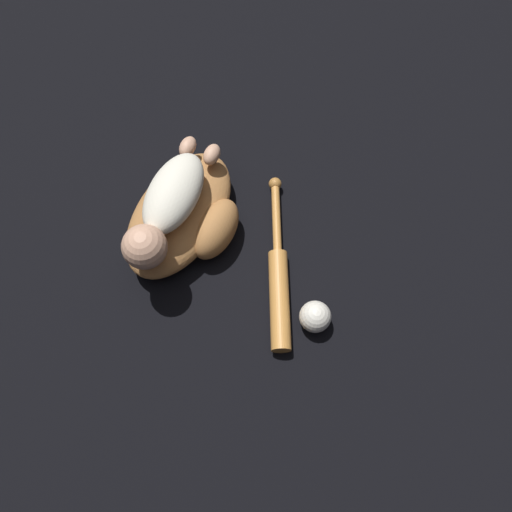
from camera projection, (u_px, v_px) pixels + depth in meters
ground_plane at (197, 229)px, 1.26m from camera, size 6.00×6.00×0.00m
baseball_glove at (186, 216)px, 1.22m from camera, size 0.42×0.33×0.11m
baby_figure at (167, 206)px, 1.12m from camera, size 0.36×0.24×0.10m
baseball_bat at (279, 281)px, 1.18m from camera, size 0.32×0.36×0.05m
baseball at (315, 317)px, 1.13m from camera, size 0.07×0.07×0.07m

